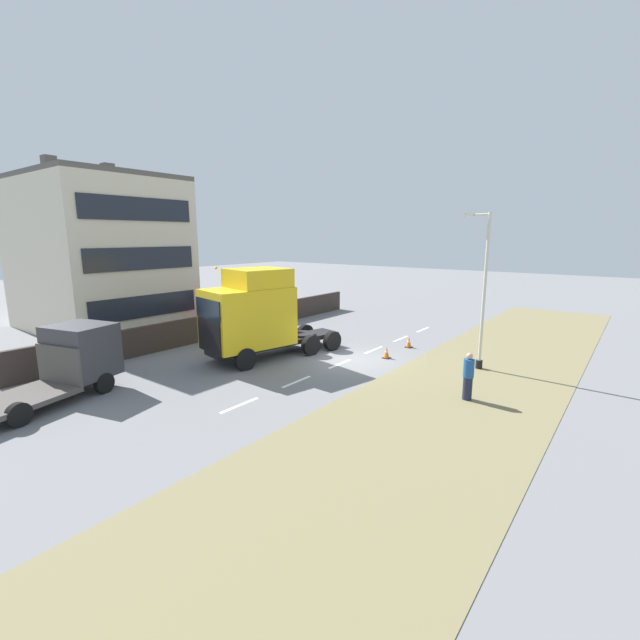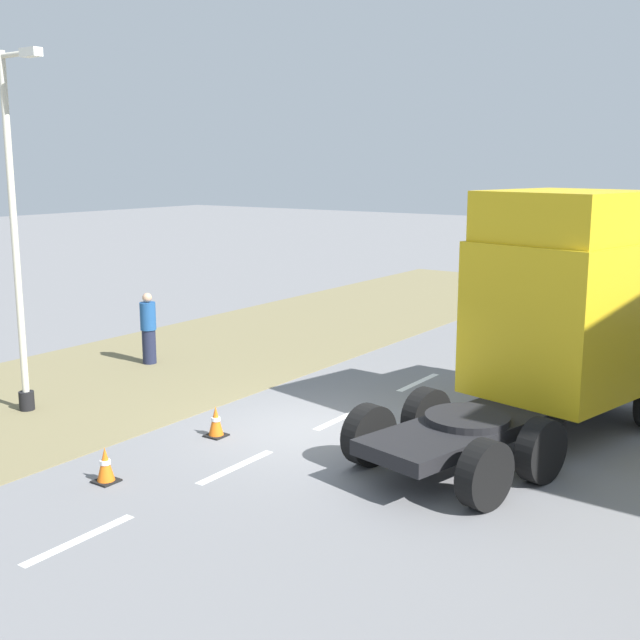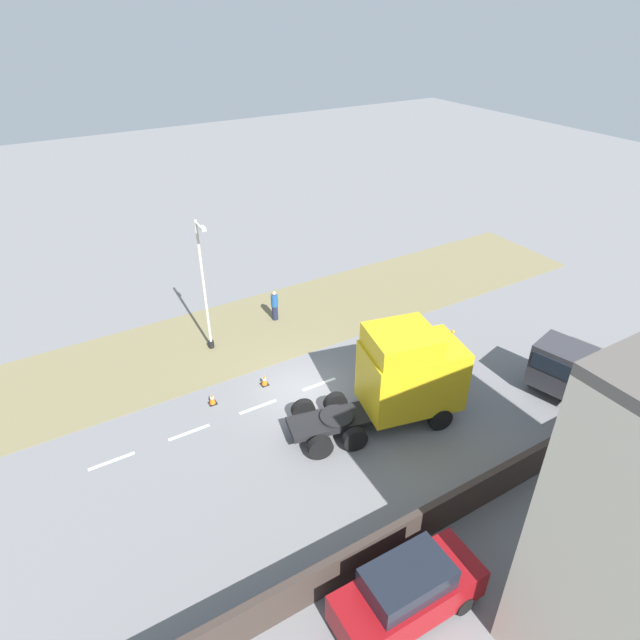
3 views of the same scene
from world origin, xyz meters
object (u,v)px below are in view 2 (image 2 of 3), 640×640
(pedestrian, at_px, (148,329))
(traffic_cone_lead, at_px, (216,422))
(traffic_cone_trailing, at_px, (105,465))
(lamp_post, at_px, (18,250))
(lorry_cab, at_px, (570,311))

(pedestrian, distance_m, traffic_cone_lead, 5.99)
(traffic_cone_lead, xyz_separation_m, traffic_cone_trailing, (0.04, -2.62, 0.00))
(lamp_post, height_order, traffic_cone_lead, lamp_post)
(traffic_cone_lead, relative_size, traffic_cone_trailing, 1.00)
(pedestrian, bearing_deg, lorry_cab, 5.91)
(traffic_cone_lead, distance_m, traffic_cone_trailing, 2.62)
(lorry_cab, xyz_separation_m, traffic_cone_trailing, (-5.06, -6.79, -1.98))
(lamp_post, bearing_deg, traffic_cone_trailing, -20.67)
(traffic_cone_trailing, bearing_deg, lorry_cab, 53.32)
(lorry_cab, height_order, lamp_post, lamp_post)
(traffic_cone_lead, bearing_deg, traffic_cone_trailing, -89.14)
(lorry_cab, relative_size, traffic_cone_trailing, 13.20)
(pedestrian, bearing_deg, traffic_cone_trailing, -48.30)
(pedestrian, bearing_deg, lamp_post, -77.51)
(lamp_post, distance_m, pedestrian, 4.89)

